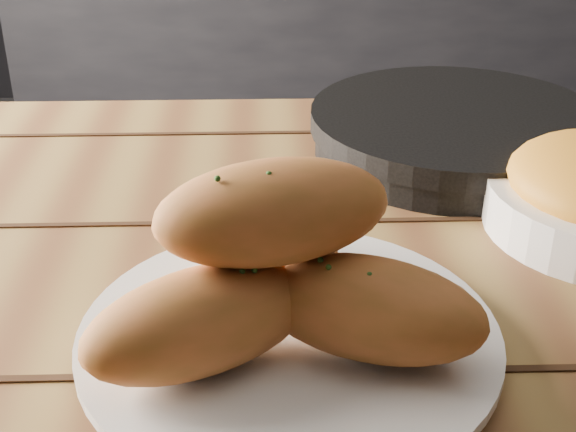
# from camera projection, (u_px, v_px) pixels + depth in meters

# --- Properties ---
(table) EXTENTS (1.48, 0.81, 0.75)m
(table) POSITION_uv_depth(u_px,v_px,m) (377.00, 394.00, 0.64)
(table) COLOR olive
(table) RESTS_ON ground
(plate) EXTENTS (0.27, 0.27, 0.02)m
(plate) POSITION_uv_depth(u_px,v_px,m) (289.00, 340.00, 0.52)
(plate) COLOR silver
(plate) RESTS_ON table
(bread_rolls) EXTENTS (0.26, 0.23, 0.12)m
(bread_rolls) POSITION_uv_depth(u_px,v_px,m) (281.00, 272.00, 0.49)
(bread_rolls) COLOR #BB6333
(bread_rolls) RESTS_ON plate
(skillet) EXTENTS (0.41, 0.29, 0.05)m
(skillet) POSITION_uv_depth(u_px,v_px,m) (458.00, 132.00, 0.80)
(skillet) COLOR black
(skillet) RESTS_ON table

